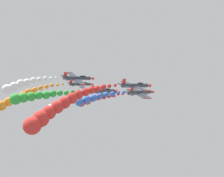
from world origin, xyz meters
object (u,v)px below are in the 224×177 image
(airplane_left_inner, at_px, (108,92))
(airplane_right_inner, at_px, (141,92))
(airplane_high_slot, at_px, (78,78))
(airplane_right_outer, at_px, (81,84))
(airplane_left_outer, at_px, (103,91))
(airplane_lead, at_px, (138,93))
(airplane_trailing, at_px, (136,85))

(airplane_left_inner, distance_m, airplane_right_inner, 16.74)
(airplane_left_inner, relative_size, airplane_high_slot, 1.00)
(airplane_left_inner, height_order, airplane_right_outer, airplane_right_outer)
(airplane_left_outer, relative_size, airplane_right_outer, 1.00)
(airplane_lead, relative_size, airplane_left_outer, 1.00)
(airplane_right_inner, xyz_separation_m, airplane_left_outer, (-7.89, -9.31, 0.33))
(airplane_lead, distance_m, airplane_left_outer, 16.25)
(airplane_right_outer, bearing_deg, airplane_right_inner, 17.88)
(airplane_left_inner, xyz_separation_m, airplane_right_inner, (16.70, 1.03, 0.42))
(airplane_lead, bearing_deg, airplane_right_inner, -37.95)
(airplane_trailing, xyz_separation_m, airplane_high_slot, (-16.57, -8.32, 2.25))
(airplane_lead, height_order, airplane_left_inner, airplane_left_inner)
(airplane_left_inner, distance_m, airplane_trailing, 26.13)
(airplane_right_inner, distance_m, airplane_trailing, 12.66)
(airplane_right_outer, bearing_deg, airplane_high_slot, -32.09)
(airplane_right_inner, relative_size, airplane_right_outer, 1.00)
(airplane_left_outer, height_order, airplane_trailing, airplane_trailing)
(airplane_lead, relative_size, airplane_high_slot, 1.00)
(airplane_right_inner, distance_m, airplane_left_outer, 12.21)
(airplane_left_inner, bearing_deg, airplane_lead, 45.07)
(airplane_lead, relative_size, airplane_left_inner, 1.00)
(airplane_left_outer, bearing_deg, airplane_high_slot, -95.73)
(airplane_trailing, relative_size, airplane_high_slot, 1.00)
(airplane_high_slot, bearing_deg, airplane_trailing, 26.64)
(airplane_left_inner, bearing_deg, airplane_trailing, -19.57)
(airplane_trailing, bearing_deg, airplane_left_outer, 178.43)
(airplane_lead, relative_size, airplane_right_inner, 1.00)
(airplane_left_outer, xyz_separation_m, airplane_right_outer, (-16.91, 1.31, 2.25))
(airplane_right_outer, distance_m, airplane_trailing, 32.66)
(airplane_right_inner, relative_size, airplane_left_outer, 1.00)
(airplane_left_inner, xyz_separation_m, airplane_right_outer, (-8.10, -6.98, 2.99))
(airplane_lead, xyz_separation_m, airplane_right_outer, (-15.98, -14.88, 3.36))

